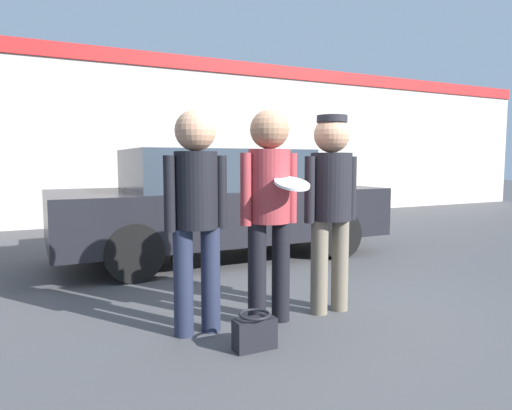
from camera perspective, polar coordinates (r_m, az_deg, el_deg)
The scene contains 8 objects.
ground_plane at distance 4.17m, azimuth 4.46°, elevation -13.10°, with size 56.00×56.00×0.00m, color #3F3F42.
storefront_building at distance 10.14m, azimuth -14.97°, elevation 8.24°, with size 24.00×0.22×3.63m.
person_left at distance 3.48m, azimuth -7.48°, elevation 0.28°, with size 0.50×0.33×1.71m.
person_middle_with_frisbee at distance 3.68m, azimuth 1.70°, elevation 0.98°, with size 0.51×0.55×1.74m.
person_right at distance 4.00m, azimuth 9.34°, elevation 1.27°, with size 0.53×0.36×1.72m.
parked_car_near at distance 6.34m, azimuth -4.58°, elevation 0.25°, with size 4.45×1.88×1.48m.
shrub at distance 10.41m, azimuth 1.16°, elevation 1.12°, with size 1.07×1.07×1.07m.
handbag at distance 3.35m, azimuth -0.18°, elevation -15.57°, with size 0.30×0.23×0.26m.
Camera 1 is at (-2.04, -3.39, 1.33)m, focal length 32.00 mm.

